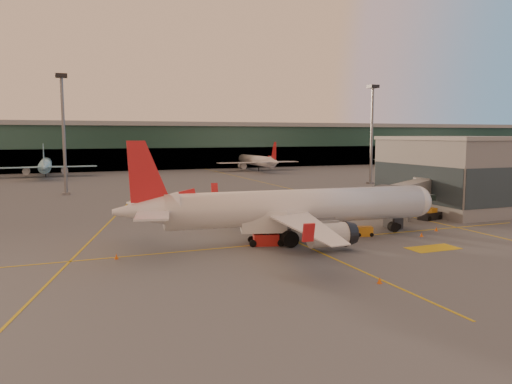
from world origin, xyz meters
name	(u,v)px	position (x,y,z in m)	size (l,w,h in m)	color
ground	(275,254)	(0.00, 0.00, 0.00)	(600.00, 600.00, 0.00)	#4C4F54
taxi_markings	(142,204)	(-7.32, 44.49, 0.01)	(100.12, 173.00, 0.01)	gold
terminal	(119,146)	(0.00, 141.79, 8.76)	(400.00, 20.00, 17.60)	#19382D
gate_building	(457,173)	(41.93, 17.93, 6.29)	(18.40, 22.40, 12.60)	slate
mast_west_near	(63,125)	(-20.00, 66.00, 14.86)	(2.40, 2.40, 25.60)	slate
mast_east_near	(372,127)	(55.00, 62.00, 14.86)	(2.40, 2.40, 25.60)	slate
distant_aircraft_row	(60,176)	(-21.00, 118.00, 0.00)	(290.00, 34.00, 13.00)	#8ECEED
main_airplane	(289,209)	(4.31, 5.54, 3.98)	(40.60, 36.62, 12.25)	white
jet_bridge	(412,193)	(27.84, 12.01, 4.14)	(18.58, 13.47, 6.00)	slate
catering_truck	(264,225)	(0.77, 4.87, 2.32)	(5.69, 3.64, 4.09)	#A81A18
gpu_cart	(364,231)	(14.63, 4.82, 0.59)	(2.37, 1.84, 1.22)	#C47B18
pushback_tug	(430,215)	(31.05, 11.65, 0.73)	(3.82, 2.56, 1.81)	black
cone_nose	(436,229)	(25.50, 3.99, 0.27)	(0.44, 0.44, 0.56)	#E0580B
cone_tail	(116,257)	(-16.17, 4.28, 0.27)	(0.43, 0.43, 0.55)	#E0580B
cone_wing_right	(380,280)	(4.22, -13.06, 0.27)	(0.44, 0.44, 0.56)	#E0580B
cone_wing_left	(242,216)	(5.15, 24.37, 0.24)	(0.39, 0.39, 0.50)	#E0580B
cone_fwd	(422,235)	(21.18, 1.76, 0.25)	(0.41, 0.41, 0.53)	#E0580B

